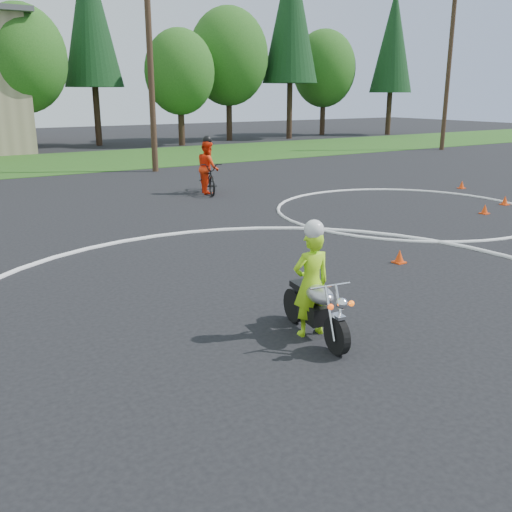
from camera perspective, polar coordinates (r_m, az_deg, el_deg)
ground at (r=7.86m, az=16.54°, el=-11.83°), size 120.00×120.00×0.00m
grass_strip at (r=32.12m, az=-22.58°, el=8.41°), size 120.00×10.00×0.02m
course_markings at (r=12.15m, az=8.08°, el=-1.27°), size 19.05×19.05×0.12m
primary_motorcycle at (r=8.63m, az=6.01°, el=-5.20°), size 0.68×1.86×0.98m
rider_primary_grp at (r=8.60m, az=5.55°, el=-2.44°), size 0.65×0.48×1.82m
rider_second_grp at (r=21.23m, az=-4.81°, el=8.26°), size 1.31×2.31×2.11m
traffic_cones at (r=14.55m, az=21.50°, el=1.17°), size 18.86×14.49×0.30m
treeline at (r=44.07m, az=-5.18°, el=19.90°), size 38.20×8.10×14.52m
utility_poles at (r=27.55m, az=-10.56°, el=19.11°), size 41.60×1.12×10.00m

